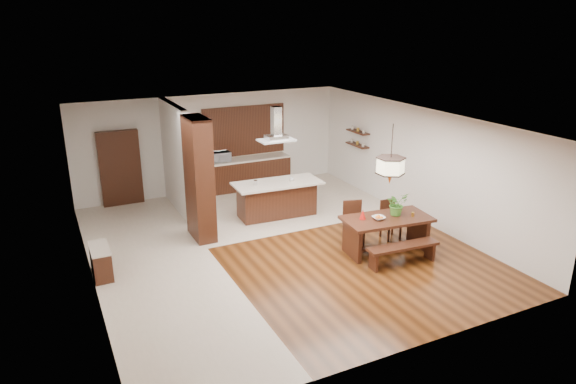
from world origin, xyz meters
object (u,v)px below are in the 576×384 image
range_hood (276,124)px  microwave (221,157)px  dining_chair_right (391,220)px  island_cup (292,179)px  hallway_console (101,262)px  dining_bench (402,255)px  foliage_plant (397,204)px  kitchen_island (277,198)px  dining_table (386,226)px  dining_chair_left (354,224)px  pendant_lantern (391,154)px  fruit_bowl (379,218)px

range_hood → microwave: (-0.64, 2.52, -1.37)m
dining_chair_right → island_cup: island_cup is taller
hallway_console → microwave: 5.69m
hallway_console → dining_bench: hallway_console is taller
foliage_plant → microwave: 5.94m
range_hood → kitchen_island: bearing=-90.0°
dining_bench → dining_table: bearing=84.0°
microwave → dining_chair_right: bearing=-63.2°
range_hood → island_cup: bearing=-16.1°
dining_chair_left → pendant_lantern: (0.42, -0.64, 1.74)m
dining_table → dining_chair_right: 0.78m
dining_table → dining_chair_left: dining_chair_left is taller
fruit_bowl → dining_table: bearing=2.7°
dining_table → fruit_bowl: size_ratio=7.44×
dining_chair_right → foliage_plant: 0.83m
foliage_plant → fruit_bowl: size_ratio=1.91×
dining_chair_left → pendant_lantern: 1.90m
island_cup → microwave: size_ratio=0.23×
dining_chair_right → fruit_bowl: size_ratio=3.37×
dining_chair_left → island_cup: bearing=117.1°
pendant_lantern → microwave: bearing=108.8°
dining_chair_left → microwave: 5.19m
dining_chair_left → fruit_bowl: bearing=-58.2°
dining_chair_left → kitchen_island: size_ratio=0.43×
dining_chair_left → foliage_plant: 1.08m
hallway_console → dining_chair_left: dining_chair_left is taller
pendant_lantern → fruit_bowl: size_ratio=4.79×
dining_chair_left → kitchen_island: bearing=125.1°
dining_chair_left → fruit_bowl: 0.76m
kitchen_island → microwave: bearing=107.2°
hallway_console → range_hood: (4.61, 1.48, 2.15)m
foliage_plant → island_cup: 3.12m
dining_table → dining_chair_left: bearing=123.3°
fruit_bowl → microwave: microwave is taller
foliage_plant → range_hood: range_hood is taller
hallway_console → dining_table: dining_table is taller
dining_chair_right → dining_table: bearing=-132.6°
dining_bench → island_cup: size_ratio=13.44×
dining_chair_right → pendant_lantern: 1.94m
hallway_console → dining_chair_right: dining_chair_right is taller
hallway_console → pendant_lantern: size_ratio=0.67×
dining_chair_left → fruit_bowl: (0.19, -0.65, 0.34)m
kitchen_island → dining_chair_right: bearing=-51.1°
dining_bench → kitchen_island: kitchen_island is taller
pendant_lantern → range_hood: bearing=112.5°
dining_chair_left → fruit_bowl: dining_chair_left is taller
hallway_console → kitchen_island: size_ratio=0.38×
kitchen_island → range_hood: (0.00, 0.00, 1.98)m
hallway_console → dining_chair_left: (5.45, -0.93, 0.19)m
foliage_plant → microwave: size_ratio=1.00×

